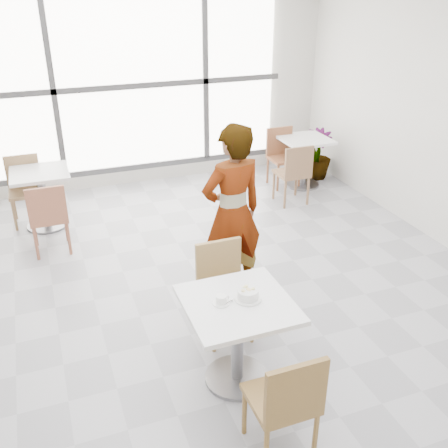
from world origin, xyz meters
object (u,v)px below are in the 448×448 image
object	(u,v)px
person	(232,213)
plant_right	(317,154)
main_table	(238,327)
bg_table_left	(42,191)
coffee_cup	(222,300)
oatmeal_bowl	(248,294)
bg_chair_left_far	(25,185)
bg_chair_right_near	(295,171)
chair_near	(287,399)
bg_table_right	(304,155)
chair_far	(223,283)
bg_chair_right_far	(282,153)
bg_chair_left_near	(48,214)

from	to	relation	value
person	plant_right	bearing A→B (deg)	-142.78
main_table	person	distance (m)	1.33
bg_table_left	coffee_cup	bearing A→B (deg)	-71.64
oatmeal_bowl	person	bearing A→B (deg)	74.04
bg_chair_left_far	plant_right	bearing A→B (deg)	0.68
bg_table_left	bg_chair_left_far	size ratio (longest dim) A/B	0.86
plant_right	bg_chair_right_near	bearing A→B (deg)	-136.01
chair_near	bg_table_left	world-z (taller)	chair_near
coffee_cup	bg_table_right	world-z (taller)	coffee_cup
chair_near	bg_chair_right_near	bearing A→B (deg)	-118.34
chair_far	bg_table_right	world-z (taller)	chair_far
main_table	bg_chair_right_far	distance (m)	4.37
main_table	bg_table_right	xyz separation A→B (m)	(2.52, 3.56, -0.04)
main_table	chair_near	xyz separation A→B (m)	(0.02, -0.79, -0.02)
chair_far	bg_chair_left_far	distance (m)	3.47
bg_table_right	main_table	bearing A→B (deg)	-125.33
coffee_cup	oatmeal_bowl	bearing A→B (deg)	-4.56
bg_chair_left_near	plant_right	bearing A→B (deg)	-165.10
chair_near	plant_right	xyz separation A→B (m)	(2.87, 4.57, -0.11)
person	bg_chair_right_near	distance (m)	2.44
main_table	bg_table_left	distance (m)	3.69
bg_chair_left_far	bg_chair_right_near	xyz separation A→B (m)	(3.51, -0.76, 0.00)
bg_chair_right_near	bg_chair_right_far	world-z (taller)	same
chair_near	bg_chair_left_far	distance (m)	4.76
chair_near	bg_table_right	bearing A→B (deg)	-119.90
bg_chair_left_near	bg_chair_left_far	size ratio (longest dim) A/B	1.00
coffee_cup	bg_chair_left_near	bearing A→B (deg)	112.73
oatmeal_bowl	bg_table_right	xyz separation A→B (m)	(2.44, 3.55, -0.31)
bg_table_left	bg_chair_left_near	distance (m)	0.78
chair_near	coffee_cup	xyz separation A→B (m)	(-0.15, 0.81, 0.28)
bg_chair_right_near	bg_chair_right_far	distance (m)	0.79
bg_chair_right_near	plant_right	size ratio (longest dim) A/B	1.11
chair_far	plant_right	distance (m)	4.19
chair_near	bg_table_right	distance (m)	5.01
chair_far	bg_chair_right_far	xyz separation A→B (m)	(2.12, 3.10, 0.00)
bg_chair_left_far	bg_chair_right_near	bearing A→B (deg)	-12.14
chair_near	bg_chair_right_far	xyz separation A→B (m)	(2.21, 4.53, 0.00)
bg_table_right	coffee_cup	bearing A→B (deg)	-126.82
plant_right	coffee_cup	bearing A→B (deg)	-128.71
main_table	person	bearing A→B (deg)	70.48
oatmeal_bowl	bg_chair_right_near	bearing A→B (deg)	56.43
main_table	bg_chair_right_near	size ratio (longest dim) A/B	0.92
bg_chair_left_far	plant_right	distance (m)	4.35
main_table	chair_far	bearing A→B (deg)	79.57
bg_chair_right_far	bg_chair_left_far	bearing A→B (deg)	-179.81
bg_chair_left_near	plant_right	xyz separation A→B (m)	(4.13, 1.10, -0.11)
chair_far	plant_right	size ratio (longest dim) A/B	1.11
bg_table_right	bg_chair_left_near	world-z (taller)	bg_chair_left_near
person	bg_table_right	bearing A→B (deg)	-140.78
chair_near	bg_chair_right_far	world-z (taller)	same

